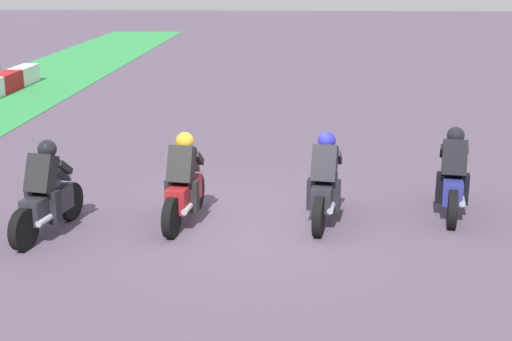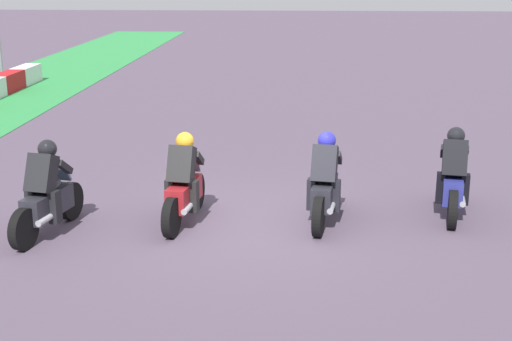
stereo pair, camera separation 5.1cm
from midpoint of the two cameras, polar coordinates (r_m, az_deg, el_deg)
ground_plane at (r=11.90m, az=-0.44°, el=-4.29°), size 120.00×120.00×0.00m
rider_lane_a at (r=12.63m, az=15.49°, el=-0.70°), size 2.03×0.61×1.51m
rider_lane_b at (r=11.90m, az=5.61°, el=-1.20°), size 2.04×0.60×1.51m
rider_lane_c at (r=11.86m, az=-5.62°, el=-1.26°), size 2.04×0.59×1.51m
rider_lane_d at (r=11.76m, az=-16.15°, el=-1.97°), size 2.02×0.63×1.51m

